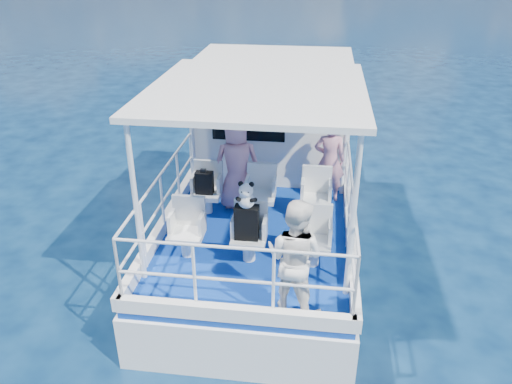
# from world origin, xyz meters

# --- Properties ---
(ground) EXTENTS (2000.00, 2000.00, 0.00)m
(ground) POSITION_xyz_m (0.00, 0.00, 0.00)
(ground) COLOR #071A34
(ground) RESTS_ON ground
(hull) EXTENTS (3.00, 7.00, 1.60)m
(hull) POSITION_xyz_m (0.00, 1.00, 0.00)
(hull) COLOR white
(hull) RESTS_ON ground
(deck) EXTENTS (2.90, 6.90, 0.10)m
(deck) POSITION_xyz_m (0.00, 1.00, 0.85)
(deck) COLOR navy
(deck) RESTS_ON hull
(cabin) EXTENTS (2.85, 2.00, 2.20)m
(cabin) POSITION_xyz_m (0.00, 2.30, 2.00)
(cabin) COLOR white
(cabin) RESTS_ON deck
(canopy) EXTENTS (3.00, 3.20, 0.08)m
(canopy) POSITION_xyz_m (0.00, -0.20, 3.14)
(canopy) COLOR white
(canopy) RESTS_ON cabin
(canopy_posts) EXTENTS (2.77, 2.97, 2.20)m
(canopy_posts) POSITION_xyz_m (0.00, -0.25, 2.00)
(canopy_posts) COLOR white
(canopy_posts) RESTS_ON deck
(railings) EXTENTS (2.84, 3.59, 1.00)m
(railings) POSITION_xyz_m (0.00, -0.58, 1.40)
(railings) COLOR white
(railings) RESTS_ON deck
(seat_port_fwd) EXTENTS (0.48, 0.46, 0.38)m
(seat_port_fwd) POSITION_xyz_m (-0.90, 0.20, 1.09)
(seat_port_fwd) COLOR white
(seat_port_fwd) RESTS_ON deck
(seat_center_fwd) EXTENTS (0.48, 0.46, 0.38)m
(seat_center_fwd) POSITION_xyz_m (0.00, 0.20, 1.09)
(seat_center_fwd) COLOR white
(seat_center_fwd) RESTS_ON deck
(seat_stbd_fwd) EXTENTS (0.48, 0.46, 0.38)m
(seat_stbd_fwd) POSITION_xyz_m (0.90, 0.20, 1.09)
(seat_stbd_fwd) COLOR white
(seat_stbd_fwd) RESTS_ON deck
(seat_port_aft) EXTENTS (0.48, 0.46, 0.38)m
(seat_port_aft) POSITION_xyz_m (-0.90, -1.10, 1.09)
(seat_port_aft) COLOR white
(seat_port_aft) RESTS_ON deck
(seat_center_aft) EXTENTS (0.48, 0.46, 0.38)m
(seat_center_aft) POSITION_xyz_m (0.00, -1.10, 1.09)
(seat_center_aft) COLOR white
(seat_center_aft) RESTS_ON deck
(seat_stbd_aft) EXTENTS (0.48, 0.46, 0.38)m
(seat_stbd_aft) POSITION_xyz_m (0.90, -1.10, 1.09)
(seat_stbd_aft) COLOR white
(seat_stbd_aft) RESTS_ON deck
(passenger_port_fwd) EXTENTS (0.66, 0.53, 1.58)m
(passenger_port_fwd) POSITION_xyz_m (-0.43, 0.49, 1.69)
(passenger_port_fwd) COLOR pink
(passenger_port_fwd) RESTS_ON deck
(passenger_stbd_fwd) EXTENTS (0.54, 0.36, 1.47)m
(passenger_stbd_fwd) POSITION_xyz_m (1.10, 0.95, 1.64)
(passenger_stbd_fwd) COLOR #C88197
(passenger_stbd_fwd) RESTS_ON deck
(passenger_stbd_aft) EXTENTS (0.89, 0.81, 1.51)m
(passenger_stbd_aft) POSITION_xyz_m (0.69, -2.09, 1.65)
(passenger_stbd_aft) COLOR white
(passenger_stbd_aft) RESTS_ON deck
(backpack_port) EXTENTS (0.29, 0.16, 0.38)m
(backpack_port) POSITION_xyz_m (-0.91, 0.14, 1.47)
(backpack_port) COLOR black
(backpack_port) RESTS_ON seat_port_fwd
(backpack_center) EXTENTS (0.33, 0.19, 0.50)m
(backpack_center) POSITION_xyz_m (-0.02, -1.14, 1.53)
(backpack_center) COLOR black
(backpack_center) RESTS_ON seat_center_aft
(compact_camera) EXTENTS (0.09, 0.06, 0.06)m
(compact_camera) POSITION_xyz_m (-0.92, 0.14, 1.68)
(compact_camera) COLOR black
(compact_camera) RESTS_ON backpack_port
(panda) EXTENTS (0.25, 0.20, 0.38)m
(panda) POSITION_xyz_m (-0.02, -1.16, 1.96)
(panda) COLOR white
(panda) RESTS_ON backpack_center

